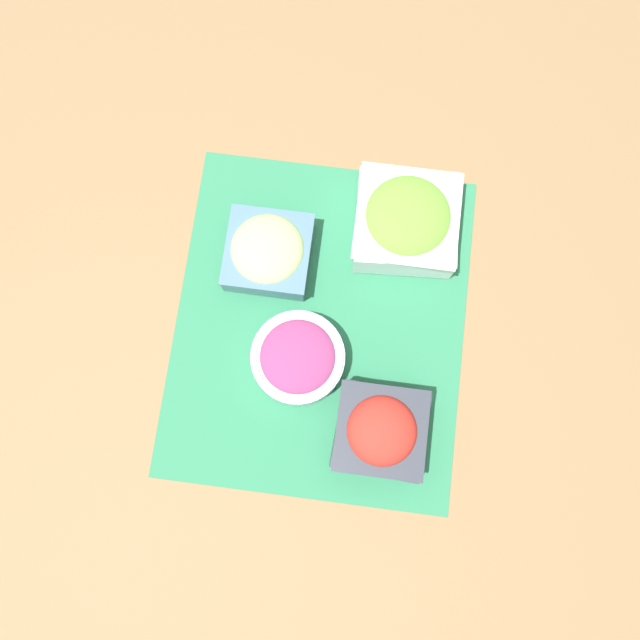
{
  "coord_description": "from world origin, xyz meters",
  "views": [
    {
      "loc": [
        -0.18,
        -0.02,
        0.95
      ],
      "look_at": [
        0.0,
        0.0,
        0.03
      ],
      "focal_mm": 35.0,
      "sensor_mm": 36.0,
      "label": 1
    }
  ],
  "objects_px": {
    "cucumber_bowl": "(268,252)",
    "lettuce_bowl": "(406,221)",
    "onion_bowl": "(298,358)",
    "tomato_bowl": "(380,431)"
  },
  "relations": [
    {
      "from": "cucumber_bowl",
      "to": "lettuce_bowl",
      "type": "height_order",
      "value": "lettuce_bowl"
    },
    {
      "from": "onion_bowl",
      "to": "cucumber_bowl",
      "type": "relative_size",
      "value": 1.08
    },
    {
      "from": "tomato_bowl",
      "to": "onion_bowl",
      "type": "bearing_deg",
      "value": 55.35
    },
    {
      "from": "cucumber_bowl",
      "to": "tomato_bowl",
      "type": "height_order",
      "value": "tomato_bowl"
    },
    {
      "from": "lettuce_bowl",
      "to": "tomato_bowl",
      "type": "relative_size",
      "value": 1.22
    },
    {
      "from": "onion_bowl",
      "to": "lettuce_bowl",
      "type": "bearing_deg",
      "value": -30.7
    },
    {
      "from": "onion_bowl",
      "to": "lettuce_bowl",
      "type": "height_order",
      "value": "lettuce_bowl"
    },
    {
      "from": "lettuce_bowl",
      "to": "tomato_bowl",
      "type": "height_order",
      "value": "tomato_bowl"
    },
    {
      "from": "onion_bowl",
      "to": "lettuce_bowl",
      "type": "xyz_separation_m",
      "value": [
        0.23,
        -0.14,
        0.01
      ]
    },
    {
      "from": "onion_bowl",
      "to": "tomato_bowl",
      "type": "relative_size",
      "value": 1.06
    }
  ]
}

